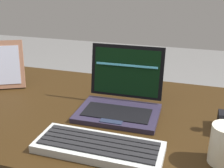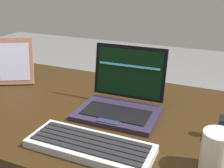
{
  "view_description": "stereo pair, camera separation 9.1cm",
  "coord_description": "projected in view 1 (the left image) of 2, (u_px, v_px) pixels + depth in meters",
  "views": [
    {
      "loc": [
        0.23,
        -0.81,
        1.18
      ],
      "look_at": [
        -0.02,
        -0.0,
        0.84
      ],
      "focal_mm": 44.51,
      "sensor_mm": 36.0,
      "label": 1
    },
    {
      "loc": [
        0.31,
        -0.78,
        1.18
      ],
      "look_at": [
        -0.02,
        -0.0,
        0.84
      ],
      "focal_mm": 44.51,
      "sensor_mm": 36.0,
      "label": 2
    }
  ],
  "objects": [
    {
      "name": "desk",
      "position": [
        119.0,
        139.0,
        0.99
      ],
      "size": [
        1.36,
        0.71,
        0.74
      ],
      "color": "black",
      "rests_on": "ground"
    },
    {
      "name": "photo_frame",
      "position": [
        4.0,
        65.0,
        1.13
      ],
      "size": [
        0.17,
        0.13,
        0.19
      ],
      "color": "#94624A",
      "rests_on": "desk"
    },
    {
      "name": "external_keyboard",
      "position": [
        99.0,
        147.0,
        0.74
      ],
      "size": [
        0.35,
        0.13,
        0.03
      ],
      "color": "#B7BCB9",
      "rests_on": "desk"
    },
    {
      "name": "laptop_front",
      "position": [
        121.0,
        100.0,
        0.95
      ],
      "size": [
        0.27,
        0.23,
        0.21
      ],
      "color": "#272136",
      "rests_on": "desk"
    }
  ]
}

